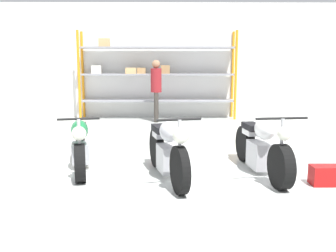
% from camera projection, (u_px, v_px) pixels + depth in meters
% --- Properties ---
extents(ground_plane, '(30.00, 30.00, 0.00)m').
position_uv_depth(ground_plane, '(168.00, 174.00, 5.87)').
color(ground_plane, silver).
extents(back_wall, '(30.00, 0.08, 3.60)m').
position_uv_depth(back_wall, '(166.00, 61.00, 11.97)').
color(back_wall, white).
rests_on(back_wall, ground_plane).
extents(shelving_rack, '(4.88, 0.63, 2.71)m').
position_uv_depth(shelving_rack, '(153.00, 73.00, 11.67)').
color(shelving_rack, orange).
rests_on(shelving_rack, ground_plane).
extents(motorcycle_green, '(0.73, 1.99, 0.94)m').
position_uv_depth(motorcycle_green, '(80.00, 144.00, 6.10)').
color(motorcycle_green, black).
rests_on(motorcycle_green, ground_plane).
extents(motorcycle_silver, '(0.75, 2.00, 1.01)m').
position_uv_depth(motorcycle_silver, '(167.00, 149.00, 5.55)').
color(motorcycle_silver, black).
rests_on(motorcycle_silver, ground_plane).
extents(motorcycle_white, '(0.73, 2.14, 1.00)m').
position_uv_depth(motorcycle_white, '(261.00, 147.00, 5.86)').
color(motorcycle_white, black).
rests_on(motorcycle_white, ground_plane).
extents(person_browsing, '(0.33, 0.33, 1.82)m').
position_uv_depth(person_browsing, '(156.00, 85.00, 11.00)').
color(person_browsing, '#38332D').
rests_on(person_browsing, ground_plane).
extents(toolbox, '(0.44, 0.26, 0.28)m').
position_uv_depth(toolbox, '(326.00, 175.00, 5.33)').
color(toolbox, red).
rests_on(toolbox, ground_plane).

